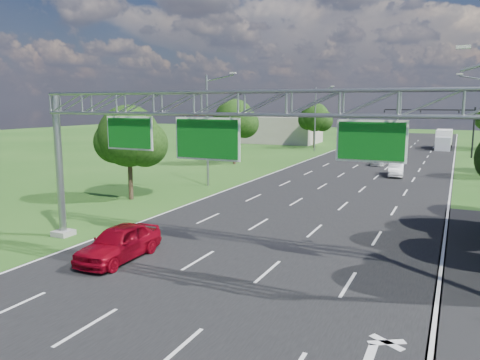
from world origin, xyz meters
The scene contains 16 objects.
ground centered at (0.00, 30.00, 0.00)m, with size 220.00×220.00×0.00m, color #214D17.
road centered at (0.00, 30.00, 0.00)m, with size 18.00×180.00×0.02m, color black.
road_flare centered at (10.20, 14.00, 0.00)m, with size 3.00×30.00×0.02m, color black.
sign_gantry centered at (0.33, 12.00, 6.89)m, with size 23.50×1.00×9.56m.
traffic_signal centered at (7.48, 65.00, 5.17)m, with size 12.21×0.24×7.00m.
streetlight_l_near centered at (-11.30, 30.00, 5.58)m, with size 2.97×0.22×10.16m.
streetlight_l_far centered at (-11.30, 65.00, 5.58)m, with size 2.97×0.22×10.16m.
tree_verge_la centered at (-13.92, 22.04, 4.76)m, with size 5.76×4.80×7.40m.
tree_verge_lb centered at (-15.92, 45.04, 5.41)m, with size 5.76×4.80×8.06m.
tree_verge_lc centered at (-12.92, 70.04, 4.98)m, with size 5.76×4.80×7.62m.
building_left centered at (-22.00, 78.00, 2.50)m, with size 14.00×10.00×5.00m, color #A29A88.
red_coupe centered at (-5.36, 10.05, 0.85)m, with size 2.01×4.99×1.70m, color maroon.
car_queue_a centered at (0.60, 51.72, 0.60)m, with size 1.68×4.13×1.20m, color silver.
car_queue_c centered at (-3.33, 64.94, 0.78)m, with size 1.84×4.56×1.55m, color black.
car_queue_d centered at (3.49, 43.26, 0.70)m, with size 1.47×4.23×1.39m, color silver.
box_truck centered at (6.99, 77.39, 1.51)m, with size 2.55×8.34×3.15m.
Camera 1 is at (9.15, -7.21, 7.49)m, focal length 35.00 mm.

